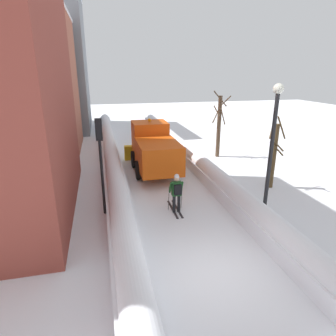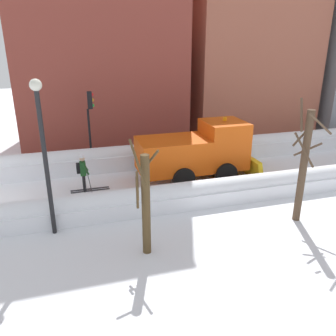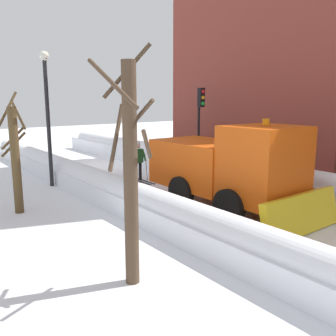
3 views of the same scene
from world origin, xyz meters
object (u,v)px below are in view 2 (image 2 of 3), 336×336
plow_truck (198,151)px  traffic_light_pole (90,115)px  bare_tree_near (145,203)px  skier (83,171)px  street_lamp (43,142)px  bare_tree_mid (304,164)px

plow_truck → traffic_light_pole: 6.04m
bare_tree_near → plow_truck: bearing=145.0°
skier → street_lamp: street_lamp is taller
plow_truck → bare_tree_mid: size_ratio=1.26×
street_lamp → plow_truck: bearing=116.7°
plow_truck → skier: size_ratio=3.31×
skier → bare_tree_mid: bearing=56.5°
skier → bare_tree_mid: size_ratio=0.38×
plow_truck → bare_tree_near: 6.95m
bare_tree_near → bare_tree_mid: bearing=94.7°
plow_truck → street_lamp: 8.06m
street_lamp → skier: bearing=159.7°
traffic_light_pole → bare_tree_near: traffic_light_pole is taller
traffic_light_pole → skier: bearing=-13.1°
plow_truck → bare_tree_near: size_ratio=1.53×
plow_truck → skier: (-0.04, -5.66, -0.48)m
skier → bare_tree_mid: (5.22, 7.88, 1.33)m
bare_tree_mid → traffic_light_pole: bearing=-139.4°
skier → traffic_light_pole: bearing=166.9°
street_lamp → bare_tree_mid: 9.42m
plow_truck → street_lamp: (3.51, -6.97, 2.02)m
bare_tree_mid → skier: bearing=-123.5°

